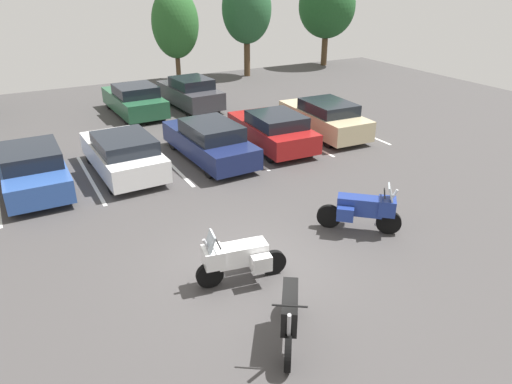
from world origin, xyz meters
TOP-DOWN VIEW (x-y plane):
  - ground at (0.00, 0.00)m, footprint 44.00×44.00m
  - motorcycle_touring at (-0.44, -0.34)m, footprint 2.11×1.02m
  - motorcycle_second at (-0.44, -2.47)m, footprint 1.27×1.82m
  - motorcycle_third at (3.52, 0.12)m, footprint 1.76×1.59m
  - parking_stripes at (-0.84, 7.28)m, footprint 20.08×4.65m
  - car_blue at (-3.93, 7.34)m, footprint 1.88×4.49m
  - car_white at (-1.07, 7.23)m, footprint 2.03×4.49m
  - car_navy at (2.08, 7.04)m, footprint 1.97×4.90m
  - car_red at (4.81, 7.07)m, footprint 2.10×4.47m
  - car_champagne at (7.59, 7.44)m, footprint 2.01×4.73m
  - car_far_green at (1.31, 14.37)m, footprint 2.09×4.67m
  - car_far_charcoal at (4.16, 14.28)m, footprint 2.12×4.52m
  - tree_center_right at (5.88, 20.66)m, footprint 2.85×2.85m
  - tree_far_left at (17.25, 20.71)m, footprint 4.00×4.00m
  - tree_rear at (10.43, 19.95)m, footprint 3.14×3.14m

SIDE VIEW (x-z plane):
  - ground at x=0.00m, z-range -0.10..0.00m
  - parking_stripes at x=-0.84m, z-range 0.00..0.01m
  - motorcycle_second at x=-0.44m, z-range -0.03..1.24m
  - motorcycle_touring at x=-0.44m, z-range -0.04..1.32m
  - motorcycle_third at x=3.52m, z-range -0.04..1.37m
  - car_blue at x=-3.93m, z-range -0.01..1.41m
  - car_far_green at x=1.31m, z-range -0.04..1.45m
  - car_red at x=4.81m, z-range 0.00..1.42m
  - car_navy at x=2.08m, z-range -0.02..1.44m
  - car_white at x=-1.07m, z-range 0.00..1.43m
  - car_champagne at x=7.59m, z-range -0.02..1.45m
  - car_far_charcoal at x=4.16m, z-range -0.03..1.52m
  - tree_center_right at x=5.88m, z-range 0.69..6.27m
  - tree_far_left at x=17.25m, z-range 0.94..7.23m
  - tree_rear at x=10.43m, z-range 1.01..7.30m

